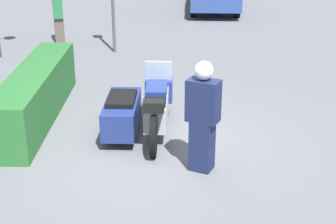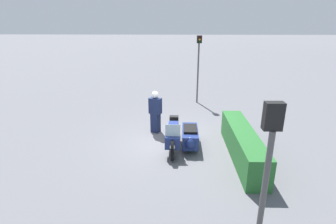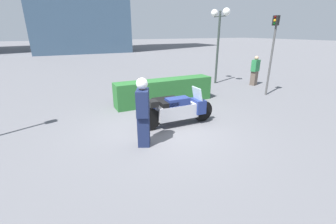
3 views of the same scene
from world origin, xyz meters
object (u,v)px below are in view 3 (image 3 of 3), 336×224
police_motorcycle (174,108)px  officer_rider (143,111)px  twin_lamp_post (219,25)px  traffic_light_near (273,45)px  pedestrian_bystander (255,71)px  hedge_bush_curbside (165,91)px

police_motorcycle → officer_rider: (-1.44, -1.09, 0.47)m
police_motorcycle → twin_lamp_post: size_ratio=0.65×
twin_lamp_post → traffic_light_near: size_ratio=1.14×
police_motorcycle → twin_lamp_post: twin_lamp_post is taller
pedestrian_bystander → officer_rider: bearing=-78.5°
twin_lamp_post → pedestrian_bystander: 3.15m
traffic_light_near → pedestrian_bystander: size_ratio=2.17×
hedge_bush_curbside → pedestrian_bystander: pedestrian_bystander is taller
police_motorcycle → traffic_light_near: (5.44, 1.06, 1.80)m
traffic_light_near → pedestrian_bystander: traffic_light_near is taller
twin_lamp_post → pedestrian_bystander: bearing=-40.5°
officer_rider → pedestrian_bystander: bearing=-128.6°
officer_rider → traffic_light_near: 7.34m
traffic_light_near → pedestrian_bystander: 2.53m
twin_lamp_post → hedge_bush_curbside: bearing=-153.3°
officer_rider → pedestrian_bystander: (7.93, 3.93, -0.15)m
twin_lamp_post → officer_rider: bearing=-140.2°
twin_lamp_post → traffic_light_near: bearing=-80.2°
police_motorcycle → hedge_bush_curbside: 2.14m
traffic_light_near → pedestrian_bystander: (1.04, 1.77, -1.48)m
police_motorcycle → officer_rider: officer_rider is taller
officer_rider → pedestrian_bystander: officer_rider is taller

